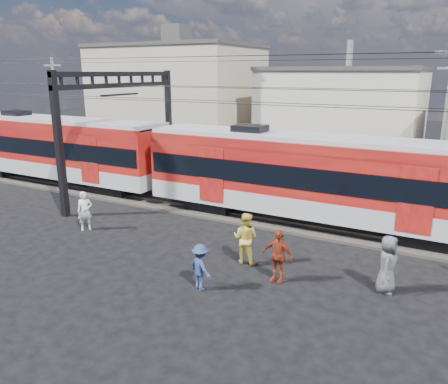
# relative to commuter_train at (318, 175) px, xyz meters

# --- Properties ---
(ground) EXTENTS (120.00, 120.00, 0.00)m
(ground) POSITION_rel_commuter_train_xyz_m (-1.33, -8.00, -2.40)
(ground) COLOR black
(ground) RESTS_ON ground
(track_bed) EXTENTS (70.00, 3.40, 0.12)m
(track_bed) POSITION_rel_commuter_train_xyz_m (-1.33, 0.00, -2.34)
(track_bed) COLOR #2D2823
(track_bed) RESTS_ON ground
(rail_near) EXTENTS (70.00, 0.12, 0.12)m
(rail_near) POSITION_rel_commuter_train_xyz_m (-1.33, -0.75, -2.22)
(rail_near) COLOR #59544C
(rail_near) RESTS_ON track_bed
(rail_far) EXTENTS (70.00, 0.12, 0.12)m
(rail_far) POSITION_rel_commuter_train_xyz_m (-1.33, 0.75, -2.22)
(rail_far) COLOR #59544C
(rail_far) RESTS_ON track_bed
(commuter_train) EXTENTS (50.30, 3.08, 4.17)m
(commuter_train) POSITION_rel_commuter_train_xyz_m (0.00, 0.00, 0.00)
(commuter_train) COLOR black
(commuter_train) RESTS_ON ground
(catenary) EXTENTS (70.00, 9.30, 7.52)m
(catenary) POSITION_rel_commuter_train_xyz_m (-9.98, -0.00, 2.73)
(catenary) COLOR black
(catenary) RESTS_ON ground
(building_west) EXTENTS (14.28, 10.20, 9.30)m
(building_west) POSITION_rel_commuter_train_xyz_m (-18.33, 16.00, 2.25)
(building_west) COLOR #B9A48E
(building_west) RESTS_ON ground
(building_midwest) EXTENTS (12.24, 12.24, 7.30)m
(building_midwest) POSITION_rel_commuter_train_xyz_m (-3.33, 19.00, 1.25)
(building_midwest) COLOR beige
(building_midwest) RESTS_ON ground
(utility_pole_mid) EXTENTS (1.80, 0.24, 8.50)m
(utility_pole_mid) POSITION_rel_commuter_train_xyz_m (4.67, 7.00, 2.13)
(utility_pole_mid) COLOR slate
(utility_pole_mid) RESTS_ON ground
(utility_pole_west) EXTENTS (1.80, 0.24, 8.00)m
(utility_pole_west) POSITION_rel_commuter_train_xyz_m (-23.33, 6.00, 1.88)
(utility_pole_west) COLOR slate
(utility_pole_west) RESTS_ON ground
(pedestrian_a) EXTENTS (0.75, 0.76, 1.78)m
(pedestrian_a) POSITION_rel_commuter_train_xyz_m (-8.98, -5.46, -1.51)
(pedestrian_a) COLOR silver
(pedestrian_a) RESTS_ON ground
(pedestrian_b) EXTENTS (0.99, 0.80, 1.95)m
(pedestrian_b) POSITION_rel_commuter_train_xyz_m (-1.09, -5.24, -1.42)
(pedestrian_b) COLOR gold
(pedestrian_b) RESTS_ON ground
(pedestrian_c) EXTENTS (1.16, 0.95, 1.57)m
(pedestrian_c) POSITION_rel_commuter_train_xyz_m (-1.48, -7.80, -1.62)
(pedestrian_c) COLOR navy
(pedestrian_c) RESTS_ON ground
(pedestrian_d) EXTENTS (1.13, 0.54, 1.88)m
(pedestrian_d) POSITION_rel_commuter_train_xyz_m (0.51, -6.08, -1.46)
(pedestrian_d) COLOR maroon
(pedestrian_d) RESTS_ON ground
(pedestrian_e) EXTENTS (0.62, 0.95, 1.93)m
(pedestrian_e) POSITION_rel_commuter_train_xyz_m (3.89, -5.12, -1.43)
(pedestrian_e) COLOR #4B4C50
(pedestrian_e) RESTS_ON ground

